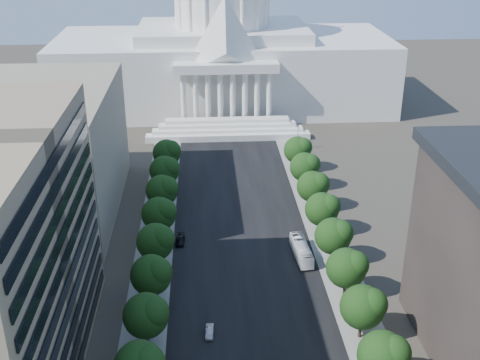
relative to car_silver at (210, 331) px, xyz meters
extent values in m
cube|color=black|center=(7.63, 39.78, -0.63)|extent=(30.00, 260.00, 0.01)
cube|color=gray|center=(-11.37, 39.78, -0.63)|extent=(8.00, 260.00, 0.02)
cube|color=gray|center=(26.63, 39.78, -0.63)|extent=(8.00, 260.00, 0.02)
cube|color=white|center=(7.63, 134.78, 11.87)|extent=(120.00, 50.00, 25.00)
cube|color=white|center=(7.63, 134.78, 26.37)|extent=(60.00, 40.00, 4.00)
cube|color=white|center=(7.63, 107.78, 19.87)|extent=(34.00, 8.00, 3.00)
cylinder|color=white|center=(7.63, 134.78, 36.37)|extent=(32.00, 32.00, 16.00)
cube|color=gray|center=(-40.37, 49.78, 14.37)|extent=(38.00, 52.00, 30.00)
cylinder|color=#33261C|center=(-10.37, -2.22, 0.84)|extent=(0.56, 0.56, 2.94)
sphere|color=black|center=(-10.37, -2.22, 5.54)|extent=(7.60, 7.60, 7.60)
sphere|color=black|center=(-9.04, -2.98, 6.68)|extent=(5.32, 5.32, 5.32)
cylinder|color=#33261C|center=(-10.37, 9.78, 0.84)|extent=(0.56, 0.56, 2.94)
sphere|color=black|center=(-10.37, 9.78, 5.54)|extent=(7.60, 7.60, 7.60)
sphere|color=black|center=(-9.04, 9.02, 6.68)|extent=(5.32, 5.32, 5.32)
cylinder|color=#33261C|center=(-10.37, 21.78, 0.84)|extent=(0.56, 0.56, 2.94)
sphere|color=black|center=(-10.37, 21.78, 5.54)|extent=(7.60, 7.60, 7.60)
sphere|color=black|center=(-9.04, 21.02, 6.68)|extent=(5.32, 5.32, 5.32)
cylinder|color=#33261C|center=(-10.37, 33.78, 0.84)|extent=(0.56, 0.56, 2.94)
sphere|color=black|center=(-10.37, 33.78, 5.54)|extent=(7.60, 7.60, 7.60)
sphere|color=black|center=(-9.04, 33.02, 6.68)|extent=(5.32, 5.32, 5.32)
cylinder|color=#33261C|center=(-10.37, 45.78, 0.84)|extent=(0.56, 0.56, 2.94)
sphere|color=black|center=(-10.37, 45.78, 5.54)|extent=(7.60, 7.60, 7.60)
sphere|color=black|center=(-9.04, 45.02, 6.68)|extent=(5.32, 5.32, 5.32)
cylinder|color=#33261C|center=(-10.37, 57.78, 0.84)|extent=(0.56, 0.56, 2.94)
sphere|color=black|center=(-10.37, 57.78, 5.54)|extent=(7.60, 7.60, 7.60)
sphere|color=black|center=(-9.04, 57.02, 6.68)|extent=(5.32, 5.32, 5.32)
cylinder|color=#33261C|center=(-10.37, 69.78, 0.84)|extent=(0.56, 0.56, 2.94)
sphere|color=black|center=(-10.37, 69.78, 5.54)|extent=(7.60, 7.60, 7.60)
sphere|color=black|center=(-9.04, 69.02, 6.68)|extent=(5.32, 5.32, 5.32)
sphere|color=black|center=(25.63, -14.22, 5.54)|extent=(7.60, 7.60, 7.60)
sphere|color=black|center=(26.96, -14.98, 6.68)|extent=(5.32, 5.32, 5.32)
cylinder|color=#33261C|center=(25.63, -2.22, 0.84)|extent=(0.56, 0.56, 2.94)
sphere|color=black|center=(25.63, -2.22, 5.54)|extent=(7.60, 7.60, 7.60)
sphere|color=black|center=(26.96, -2.98, 6.68)|extent=(5.32, 5.32, 5.32)
cylinder|color=#33261C|center=(25.63, 9.78, 0.84)|extent=(0.56, 0.56, 2.94)
sphere|color=black|center=(25.63, 9.78, 5.54)|extent=(7.60, 7.60, 7.60)
sphere|color=black|center=(26.96, 9.02, 6.68)|extent=(5.32, 5.32, 5.32)
cylinder|color=#33261C|center=(25.63, 21.78, 0.84)|extent=(0.56, 0.56, 2.94)
sphere|color=black|center=(25.63, 21.78, 5.54)|extent=(7.60, 7.60, 7.60)
sphere|color=black|center=(26.96, 21.02, 6.68)|extent=(5.32, 5.32, 5.32)
cylinder|color=#33261C|center=(25.63, 33.78, 0.84)|extent=(0.56, 0.56, 2.94)
sphere|color=black|center=(25.63, 33.78, 5.54)|extent=(7.60, 7.60, 7.60)
sphere|color=black|center=(26.96, 33.02, 6.68)|extent=(5.32, 5.32, 5.32)
cylinder|color=#33261C|center=(25.63, 45.78, 0.84)|extent=(0.56, 0.56, 2.94)
sphere|color=black|center=(25.63, 45.78, 5.54)|extent=(7.60, 7.60, 7.60)
sphere|color=black|center=(26.96, 45.02, 6.68)|extent=(5.32, 5.32, 5.32)
cylinder|color=#33261C|center=(25.63, 57.78, 0.84)|extent=(0.56, 0.56, 2.94)
sphere|color=black|center=(25.63, 57.78, 5.54)|extent=(7.60, 7.60, 7.60)
sphere|color=black|center=(26.96, 57.02, 6.68)|extent=(5.32, 5.32, 5.32)
cylinder|color=#33261C|center=(25.63, 69.78, 0.84)|extent=(0.56, 0.56, 2.94)
sphere|color=black|center=(25.63, 69.78, 5.54)|extent=(7.60, 7.60, 7.60)
sphere|color=black|center=(26.96, 69.02, 6.68)|extent=(5.32, 5.32, 5.32)
cylinder|color=gray|center=(26.93, -15.22, 8.17)|extent=(2.40, 0.14, 0.14)
sphere|color=gray|center=(25.83, -15.22, 8.07)|extent=(0.44, 0.44, 0.44)
cylinder|color=gray|center=(28.13, 9.78, 3.87)|extent=(0.18, 0.18, 9.00)
cylinder|color=gray|center=(26.93, 9.78, 8.17)|extent=(2.40, 0.14, 0.14)
sphere|color=gray|center=(25.83, 9.78, 8.07)|extent=(0.44, 0.44, 0.44)
cylinder|color=gray|center=(28.13, 34.78, 3.87)|extent=(0.18, 0.18, 9.00)
cylinder|color=gray|center=(26.93, 34.78, 8.17)|extent=(2.40, 0.14, 0.14)
sphere|color=gray|center=(25.83, 34.78, 8.07)|extent=(0.44, 0.44, 0.44)
cylinder|color=gray|center=(28.13, 59.78, 3.87)|extent=(0.18, 0.18, 9.00)
cylinder|color=gray|center=(26.93, 59.78, 8.17)|extent=(2.40, 0.14, 0.14)
sphere|color=gray|center=(25.83, 59.78, 8.07)|extent=(0.44, 0.44, 0.44)
cylinder|color=gray|center=(28.13, 84.78, 3.87)|extent=(0.18, 0.18, 9.00)
cylinder|color=gray|center=(26.93, 84.78, 8.17)|extent=(2.40, 0.14, 0.14)
sphere|color=gray|center=(25.83, 84.78, 8.07)|extent=(0.44, 0.44, 0.44)
imported|color=#989A9F|center=(0.00, 0.00, 0.00)|extent=(1.53, 3.91, 1.27)
imported|color=black|center=(-5.87, 31.56, 0.05)|extent=(2.16, 4.81, 1.37)
imported|color=white|center=(19.69, 24.12, 1.00)|extent=(3.53, 11.90, 3.27)
camera|label=1|loc=(-0.12, -83.57, 66.24)|focal=45.00mm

